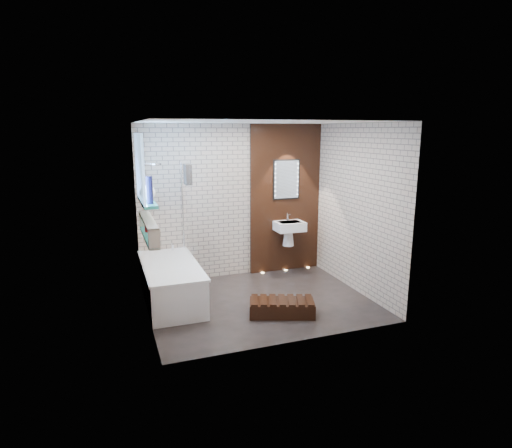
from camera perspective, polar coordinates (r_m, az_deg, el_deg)
name	(u,v)px	position (r m, az deg, el deg)	size (l,w,h in m)	color
ground	(259,301)	(6.46, 0.46, -10.28)	(3.20, 3.20, 0.00)	black
room_shell	(260,216)	(6.08, 0.48, 1.09)	(3.24, 3.20, 2.60)	#B09A8B
walnut_panel	(285,199)	(7.59, 3.91, 3.33)	(1.30, 0.06, 2.60)	black
clerestory_window	(141,175)	(6.00, -15.02, 6.32)	(0.18, 1.00, 0.94)	#7FADE0
display_niche	(149,229)	(5.92, -14.10, -0.60)	(0.14, 1.30, 0.26)	teal
bathtub	(171,283)	(6.49, -11.25, -7.67)	(0.79, 1.74, 0.70)	white
bath_screen	(187,210)	(6.71, -9.17, 1.83)	(0.01, 0.78, 1.40)	white
towel	(188,174)	(6.47, -9.08, 6.55)	(0.09, 0.23, 0.30)	black
shower_head	(156,164)	(6.61, -13.18, 7.81)	(0.18, 0.18, 0.02)	silver
washbasin	(289,230)	(7.51, 4.45, -0.74)	(0.50, 0.36, 0.58)	white
led_mirror	(286,180)	(7.51, 4.07, 5.93)	(0.50, 0.02, 0.70)	black
walnut_step	(282,308)	(6.01, 3.46, -11.09)	(0.88, 0.39, 0.20)	black
niche_bottles	(150,233)	(5.78, -13.93, -1.19)	(0.06, 0.81, 0.16)	maroon
sill_vases	(148,192)	(5.97, -14.19, 4.14)	(0.21, 0.44, 0.36)	#15153A
floor_uplights	(286,270)	(7.84, 3.98, -6.13)	(0.96, 0.06, 0.01)	#FFD899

